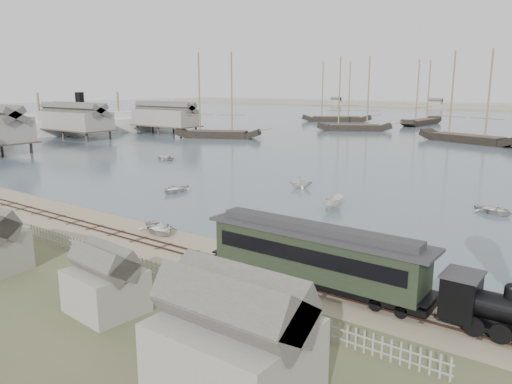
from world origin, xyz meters
The scene contains 19 objects.
ground centered at (0.00, 0.00, 0.00)m, with size 600.00×600.00×0.00m, color tan.
rail_track centered at (0.00, -2.00, 0.04)m, with size 120.00×1.80×0.16m.
picket_fence_west centered at (-6.50, -7.00, 0.00)m, with size 19.00×0.10×1.20m, color gray, non-canonical shape.
picket_fence_east centered at (12.50, -7.50, 0.00)m, with size 15.00×0.10×1.20m, color gray, non-canonical shape.
shed_mid centered at (2.00, -12.00, 0.00)m, with size 4.00×3.50×3.60m, color gray, non-canonical shape.
western_wharf centered at (-76.00, 40.00, 4.06)m, with size 36.00×56.00×8.00m, color gray, non-canonical shape.
passenger_coach centered at (9.85, -2.00, 2.31)m, with size 15.10×2.91×3.67m.
beached_dinghy centered at (-7.12, 0.45, 0.44)m, with size 4.21×3.01×0.87m, color silver.
steamship centered at (-89.00, 49.38, 5.35)m, with size 48.33×8.06×10.57m, color silver, non-canonical shape.
rowboat_0 centered at (-17.94, 12.96, 0.48)m, with size 4.03×2.88×0.83m, color silver.
rowboat_1 centered at (-6.98, 23.94, 0.81)m, with size 2.83×2.44×1.49m, color silver.
rowboat_2 centered at (1.30, 16.84, 0.77)m, with size 3.67×1.38×1.42m, color silver.
rowboat_3 centered at (15.09, 24.77, 0.46)m, with size 3.86×2.76×0.80m, color silver.
rowboat_6 centered at (-38.23, 30.52, 0.49)m, with size 4.14×2.96×0.86m, color silver.
schooner_0 centered at (-53.53, 62.16, 10.06)m, with size 20.42×4.71×20.00m, color black, non-canonical shape.
schooner_1 centered at (-35.46, 98.45, 10.06)m, with size 20.03×4.62×20.00m, color black, non-canonical shape.
schooner_2 centered at (-2.91, 87.37, 10.06)m, with size 22.63×5.22×20.00m, color black, non-canonical shape.
schooner_6 centered at (-55.20, 125.98, 10.06)m, with size 23.34×5.39×20.00m, color black, non-canonical shape.
schooner_7 centered at (-27.05, 129.23, 10.06)m, with size 21.80×5.03×20.00m, color black, non-canonical shape.
Camera 1 is at (24.63, -28.25, 12.80)m, focal length 35.00 mm.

